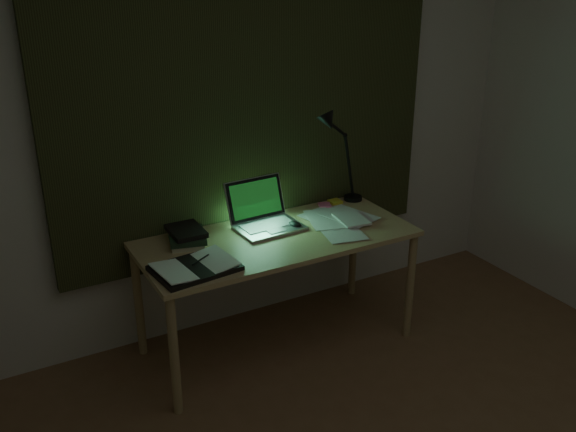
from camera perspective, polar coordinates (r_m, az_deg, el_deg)
name	(u,v)px	position (r m, az deg, el deg)	size (l,w,h in m)	color
wall_back	(247,109)	(3.51, -3.63, 9.45)	(3.50, 0.00, 2.50)	silver
curtain	(250,73)	(3.44, -3.42, 12.57)	(2.20, 0.06, 2.00)	#2A2D16
desk	(277,292)	(3.50, -0.95, -6.76)	(1.45, 0.63, 0.66)	tan
laptop	(269,208)	(3.39, -1.66, 0.73)	(0.34, 0.39, 0.25)	silver
open_textbook	(195,267)	(3.03, -8.27, -4.51)	(0.38, 0.27, 0.03)	white
book_stack	(188,236)	(3.30, -8.91, -1.75)	(0.18, 0.22, 0.09)	white
loose_papers	(342,221)	(3.54, 4.82, -0.41)	(0.33, 0.35, 0.02)	silver
mouse	(295,225)	(3.46, 0.62, -0.77)	(0.05, 0.09, 0.03)	black
sticky_yellow	(335,202)	(3.81, 4.22, 1.29)	(0.07, 0.07, 0.01)	yellow
sticky_pink	(325,205)	(3.75, 3.27, 0.97)	(0.07, 0.07, 0.01)	#F76091
desk_lamp	(355,153)	(3.77, 5.96, 5.63)	(0.39, 0.31, 0.59)	black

